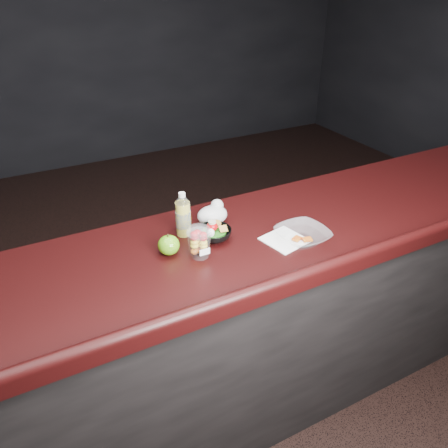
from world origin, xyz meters
The scene contains 9 objects.
room_shell centered at (0.00, 0.00, 1.83)m, with size 8.00×8.00×8.00m.
counter centered at (0.00, 0.30, 0.51)m, with size 4.06×0.71×1.02m.
lemonade_bottle centered at (-0.10, 0.44, 1.10)m, with size 0.07×0.07×0.20m.
fruit_cup centered at (-0.11, 0.26, 1.09)m, with size 0.10×0.10×0.14m.
green_apple centered at (-0.21, 0.33, 1.06)m, with size 0.09×0.09×0.09m.
plastic_bag centered at (0.06, 0.47, 1.06)m, with size 0.14×0.11×0.10m.
snack_bowl centered at (0.00, 0.35, 1.05)m, with size 0.18×0.18×0.08m.
takeout_bowl centered at (0.32, 0.16, 1.05)m, with size 0.22×0.22×0.05m.
paper_napkin centered at (0.26, 0.20, 1.02)m, with size 0.16×0.16×0.00m, color white.
Camera 1 is at (-0.68, -1.05, 2.00)m, focal length 35.00 mm.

